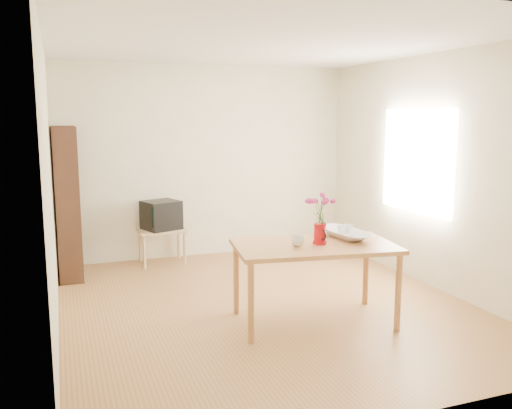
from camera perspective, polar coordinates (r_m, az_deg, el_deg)
name	(u,v)px	position (r m, az deg, el deg)	size (l,w,h in m)	color
room	(269,179)	(5.35, 1.38, 2.73)	(4.50, 4.50, 4.50)	#8E5E32
table	(314,252)	(5.04, 6.17, -5.02)	(1.57, 1.04, 0.75)	#A16737
tv_stand	(162,234)	(7.18, -9.89, -3.13)	(0.60, 0.45, 0.46)	tan
bookshelf	(67,208)	(6.78, -19.24, -0.35)	(0.28, 0.70, 1.80)	black
pitcher	(320,235)	(5.01, 6.72, -3.17)	(0.13, 0.20, 0.19)	#B90A0F
flowers	(320,208)	(4.96, 6.79, -0.38)	(0.22, 0.22, 0.31)	#D3318B
mug	(297,241)	(4.92, 4.39, -3.87)	(0.12, 0.12, 0.09)	white
bowl	(345,216)	(5.29, 9.40, -1.19)	(0.45, 0.45, 0.43)	white
teacup_a	(342,220)	(5.28, 9.01, -1.65)	(0.07, 0.07, 0.07)	white
teacup_b	(348,219)	(5.33, 9.71, -1.53)	(0.08, 0.08, 0.07)	white
television	(161,215)	(7.14, -9.96, -1.05)	(0.53, 0.52, 0.37)	black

